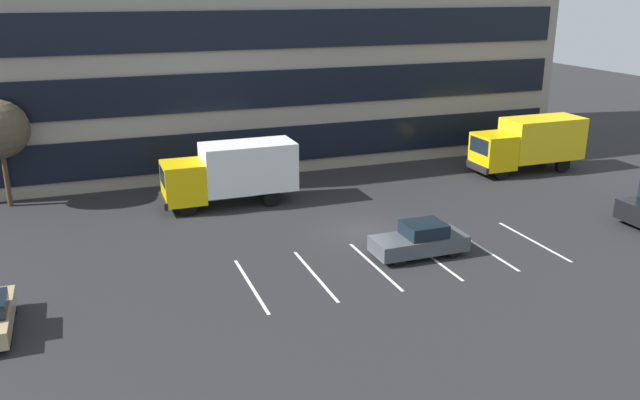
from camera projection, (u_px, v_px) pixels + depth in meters
ground_plane at (365, 231)px, 32.69m from camera, size 120.00×120.00×0.00m
office_building at (264, 26)px, 45.88m from camera, size 39.96×13.16×18.00m
lot_markings at (403, 261)px, 29.03m from camera, size 14.14×5.40×0.01m
box_truck_yellow_all at (529, 142)px, 42.63m from camera, size 7.59×2.51×3.52m
box_truck_yellow at (232, 171)px, 36.05m from camera, size 7.45×2.47×3.45m
sedan_charcoal at (420, 240)px, 29.48m from camera, size 4.32×1.81×1.55m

